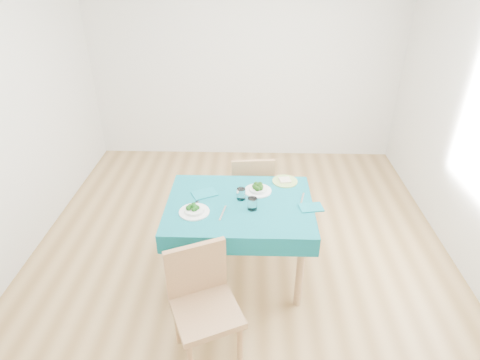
{
  "coord_description": "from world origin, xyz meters",
  "views": [
    {
      "loc": [
        0.09,
        -2.91,
        2.54
      ],
      "look_at": [
        0.0,
        0.0,
        0.85
      ],
      "focal_mm": 30.0,
      "sensor_mm": 36.0,
      "label": 1
    }
  ],
  "objects_px": {
    "chair_near": "(206,301)",
    "chair_far": "(251,183)",
    "bowl_far": "(258,188)",
    "bowl_near": "(194,209)",
    "table": "(240,240)",
    "side_plate": "(285,181)"
  },
  "relations": [
    {
      "from": "chair_near",
      "to": "chair_far",
      "type": "distance_m",
      "value": 1.61
    },
    {
      "from": "bowl_far",
      "to": "chair_far",
      "type": "bearing_deg",
      "value": 95.93
    },
    {
      "from": "chair_near",
      "to": "chair_far",
      "type": "xyz_separation_m",
      "value": [
        0.29,
        1.58,
        -0.03
      ]
    },
    {
      "from": "chair_far",
      "to": "chair_near",
      "type": "bearing_deg",
      "value": 74.02
    },
    {
      "from": "chair_near",
      "to": "bowl_near",
      "type": "relative_size",
      "value": 4.47
    },
    {
      "from": "table",
      "to": "chair_near",
      "type": "bearing_deg",
      "value": -103.57
    },
    {
      "from": "table",
      "to": "bowl_near",
      "type": "height_order",
      "value": "bowl_near"
    },
    {
      "from": "side_plate",
      "to": "chair_near",
      "type": "bearing_deg",
      "value": -116.5
    },
    {
      "from": "table",
      "to": "bowl_far",
      "type": "relative_size",
      "value": 5.08
    },
    {
      "from": "bowl_far",
      "to": "side_plate",
      "type": "bearing_deg",
      "value": 34.97
    },
    {
      "from": "chair_near",
      "to": "table",
      "type": "bearing_deg",
      "value": 52.57
    },
    {
      "from": "bowl_far",
      "to": "side_plate",
      "type": "xyz_separation_m",
      "value": [
        0.24,
        0.17,
        -0.03
      ]
    },
    {
      "from": "side_plate",
      "to": "chair_far",
      "type": "bearing_deg",
      "value": 126.3
    },
    {
      "from": "chair_far",
      "to": "bowl_far",
      "type": "relative_size",
      "value": 4.38
    },
    {
      "from": "table",
      "to": "bowl_far",
      "type": "xyz_separation_m",
      "value": [
        0.15,
        0.19,
        0.41
      ]
    },
    {
      "from": "table",
      "to": "side_plate",
      "type": "height_order",
      "value": "side_plate"
    },
    {
      "from": "chair_near",
      "to": "bowl_near",
      "type": "distance_m",
      "value": 0.75
    },
    {
      "from": "chair_near",
      "to": "side_plate",
      "type": "height_order",
      "value": "chair_near"
    },
    {
      "from": "bowl_near",
      "to": "chair_near",
      "type": "bearing_deg",
      "value": -77.65
    },
    {
      "from": "chair_far",
      "to": "side_plate",
      "type": "height_order",
      "value": "chair_far"
    },
    {
      "from": "table",
      "to": "bowl_far",
      "type": "height_order",
      "value": "bowl_far"
    },
    {
      "from": "chair_far",
      "to": "side_plate",
      "type": "relative_size",
      "value": 4.55
    }
  ]
}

